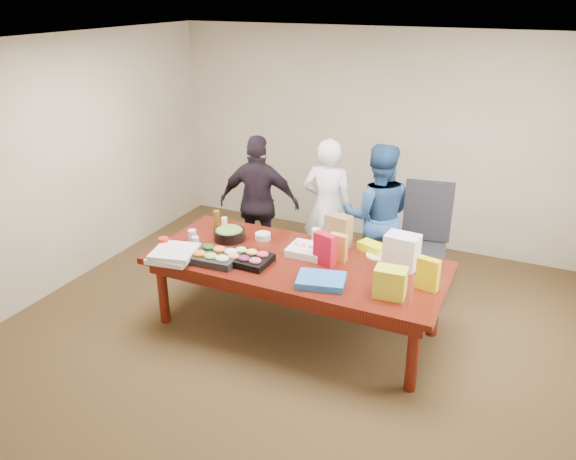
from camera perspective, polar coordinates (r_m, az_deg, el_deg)
The scene contains 36 objects.
floor at distance 5.67m, azimuth 0.82°, elevation -9.98°, with size 5.50×5.00×0.02m, color #47301E.
ceiling at distance 4.74m, azimuth 1.01°, elevation 18.58°, with size 5.50×5.00×0.02m, color white.
wall_back at distance 7.30m, azimuth 9.03°, elevation 9.22°, with size 5.50×0.04×2.70m, color beige.
wall_front at distance 3.18m, azimuth -18.20°, elevation -11.61°, with size 5.50×0.04×2.70m, color beige.
wall_left at distance 6.60m, azimuth -21.60°, elevation 6.32°, with size 0.04×5.00×2.70m, color beige.
conference_table at distance 5.46m, azimuth 0.84°, elevation -6.61°, with size 2.80×1.20×0.75m, color #4C1C0F.
office_chair at distance 6.05m, azimuth 13.30°, elevation -1.74°, with size 0.61×0.61×1.21m, color black.
person_center at distance 6.38m, azimuth 4.08°, elevation 2.24°, with size 0.59×0.39×1.62m, color white.
person_right at distance 6.21m, azimuth 9.06°, elevation 1.42°, with size 0.79×0.62×1.63m, color navy.
person_left at distance 6.53m, azimuth -2.96°, elevation 2.72°, with size 0.94×0.39×1.61m, color black.
veggie_tray at distance 5.31m, azimuth -7.42°, elevation -2.75°, with size 0.45×0.35×0.07m, color black.
fruit_tray at distance 5.24m, azimuth -4.09°, elevation -3.01°, with size 0.42×0.33×0.06m, color black.
sheet_cake at distance 5.38m, azimuth 2.32°, elevation -2.16°, with size 0.42×0.32×0.07m, color white.
salad_bowl at distance 5.73m, azimuth -6.01°, elevation -0.45°, with size 0.32×0.32×0.10m, color black.
chip_bag_blue at distance 4.88m, azimuth 3.39°, elevation -5.16°, with size 0.41×0.31×0.06m, color blue.
chip_bag_red at distance 5.16m, azimuth 3.75°, elevation -1.96°, with size 0.21×0.09×0.30m, color red.
chip_bag_yellow at distance 4.88m, azimuth 14.06°, elevation -4.38°, with size 0.19×0.08×0.29m, color yellow.
chip_bag_orange at distance 5.26m, azimuth 5.15°, elevation -1.77°, with size 0.17×0.07×0.26m, color orange.
mayo_jar at distance 5.65m, azimuth 2.88°, elevation -0.51°, with size 0.09×0.09×0.14m, color white.
mustard_bottle at distance 5.41m, azimuth 5.55°, elevation -1.49°, with size 0.06×0.06×0.18m, color #DBEC2F.
dressing_bottle at distance 5.99m, azimuth -7.27°, elevation 1.06°, with size 0.06×0.06×0.20m, color brown.
ranch_bottle at distance 5.85m, azimuth -6.49°, elevation 0.43°, with size 0.06×0.06×0.18m, color beige.
banana_bunch at distance 5.51m, azimuth 8.53°, elevation -1.75°, with size 0.26×0.15×0.09m, color #F8FF08.
bread_loaf at distance 5.67m, azimuth 3.85°, elevation -0.64°, with size 0.27×0.12×0.11m, color olive.
kraft_bag at distance 5.54m, azimuth 5.16°, elevation -0.05°, with size 0.25×0.14×0.32m, color olive.
red_cup at distance 5.60m, azimuth -12.54°, elevation -1.38°, with size 0.10×0.10×0.13m, color red.
clear_cup_a at distance 5.62m, azimuth -9.43°, elevation -1.17°, with size 0.07×0.07×0.10m, color silver.
clear_cup_b at distance 5.74m, azimuth -9.73°, elevation -0.55°, with size 0.09×0.09×0.12m, color silver.
pizza_box_lower at distance 5.42m, azimuth -11.69°, elevation -2.63°, with size 0.39×0.39×0.05m, color silver.
pizza_box_upper at distance 5.40m, azimuth -11.49°, elevation -2.19°, with size 0.39×0.39×0.05m, color silver.
plate_a at distance 5.43m, azimuth 9.30°, elevation -2.57°, with size 0.26×0.26×0.01m, color beige.
plate_b at distance 5.50m, azimuth 10.68°, elevation -2.33°, with size 0.25×0.25×0.02m, color silver.
dip_bowl_a at distance 5.55m, azimuth 3.41°, elevation -1.45°, with size 0.14×0.14×0.06m, color beige.
dip_bowl_b at distance 5.71m, azimuth -2.58°, elevation -0.63°, with size 0.16×0.16×0.06m, color silver.
grocery_bag_white at distance 5.20m, azimuth 11.51°, elevation -2.13°, with size 0.30×0.21×0.32m, color white.
grocery_bag_yellow at distance 4.71m, azimuth 10.37°, elevation -5.28°, with size 0.26×0.18×0.26m, color yellow.
Camera 1 is at (1.92, -4.32, 3.12)m, focal length 34.87 mm.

